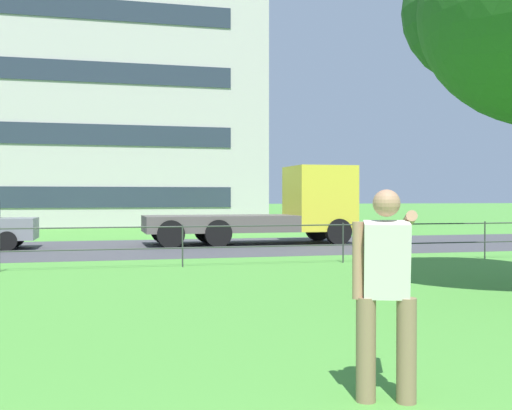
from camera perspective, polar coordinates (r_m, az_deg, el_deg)
name	(u,v)px	position (r m, az deg, el deg)	size (l,w,h in m)	color
street_strip	(93,249)	(21.04, -14.20, -3.79)	(80.00, 7.90, 0.01)	#424247
park_fence	(94,240)	(15.09, -14.15, -3.02)	(36.38, 0.04, 1.00)	#333833
person_thrower	(386,287)	(5.31, 11.43, -7.16)	(0.70, 0.73, 1.71)	#846B4C
flatbed_truck_right	(280,209)	(22.80, 2.14, -0.37)	(7.30, 2.42, 2.75)	yellow
apartment_building_background	(22,59)	(42.63, -20.04, 12.01)	(27.72, 14.00, 20.05)	#B7B2AD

